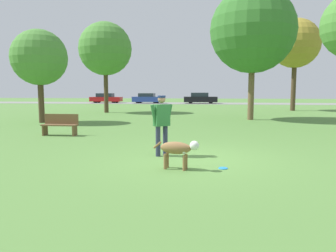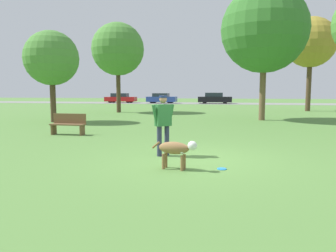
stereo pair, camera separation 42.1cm
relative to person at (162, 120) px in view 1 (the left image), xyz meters
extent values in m
plane|color=#56843D|center=(0.85, -0.32, -0.97)|extent=(120.00, 120.00, 0.00)
cube|color=gray|center=(0.85, 34.96, -0.96)|extent=(120.00, 6.00, 0.01)
cylinder|color=#2D334C|center=(0.09, 0.07, -0.56)|extent=(0.18, 0.18, 0.82)
cylinder|color=#2D334C|center=(-0.09, -0.07, -0.56)|extent=(0.18, 0.18, 0.82)
cube|color=#2D7038|center=(0.00, 0.00, 0.14)|extent=(0.46, 0.44, 0.58)
cylinder|color=#2D7038|center=(0.18, 0.15, 0.14)|extent=(0.22, 0.20, 0.59)
cylinder|color=#2D7038|center=(-0.18, -0.15, 0.14)|extent=(0.22, 0.20, 0.59)
sphere|color=#A87A5B|center=(0.00, 0.00, 0.57)|extent=(0.29, 0.29, 0.20)
cylinder|color=navy|center=(0.00, 0.00, 0.64)|extent=(0.30, 0.30, 0.06)
ellipsoid|color=olive|center=(0.52, -1.46, -0.48)|extent=(0.76, 0.42, 0.28)
ellipsoid|color=white|center=(0.71, -1.50, -0.53)|extent=(0.19, 0.22, 0.15)
sphere|color=white|center=(0.94, -1.55, -0.40)|extent=(0.25, 0.25, 0.21)
cylinder|color=olive|center=(0.75, -1.43, -0.80)|extent=(0.08, 0.08, 0.35)
cylinder|color=olive|center=(0.72, -1.58, -0.80)|extent=(0.08, 0.08, 0.35)
cylinder|color=olive|center=(0.31, -1.34, -0.80)|extent=(0.08, 0.08, 0.35)
cylinder|color=olive|center=(0.28, -1.49, -0.80)|extent=(0.08, 0.08, 0.35)
cylinder|color=olive|center=(0.09, -1.37, -0.44)|extent=(0.21, 0.09, 0.18)
cylinder|color=#268CE5|center=(1.59, -1.29, -0.96)|extent=(0.21, 0.21, 0.02)
torus|color=#268CE5|center=(1.59, -1.29, -0.96)|extent=(0.21, 0.21, 0.02)
cylinder|color=#4C3826|center=(8.61, 20.68, 1.11)|extent=(0.40, 0.40, 4.16)
sphere|color=olive|center=(8.61, 20.68, 4.74)|extent=(4.14, 4.14, 4.14)
cylinder|color=brown|center=(3.83, 11.38, 0.72)|extent=(0.35, 0.35, 3.39)
sphere|color=#38752D|center=(3.83, 11.38, 4.29)|extent=(4.99, 4.99, 4.99)
cylinder|color=#4C3826|center=(-6.66, 16.39, 0.74)|extent=(0.34, 0.34, 3.42)
sphere|color=#4C8938|center=(-6.66, 16.39, 3.99)|extent=(4.10, 4.10, 4.10)
cylinder|color=#4C3826|center=(-7.75, 8.21, 0.23)|extent=(0.31, 0.31, 2.40)
sphere|color=#4C8938|center=(-7.75, 8.21, 2.55)|extent=(2.98, 2.98, 2.98)
cube|color=red|center=(-12.54, 35.14, -0.45)|extent=(4.26, 1.68, 0.60)
cube|color=#232D38|center=(-12.67, 35.14, 0.10)|extent=(2.22, 1.44, 0.51)
cylinder|color=black|center=(-11.26, 35.86, -0.66)|extent=(0.61, 0.20, 0.61)
cylinder|color=black|center=(-11.26, 34.43, -0.66)|extent=(0.61, 0.20, 0.61)
cylinder|color=black|center=(-13.82, 35.86, -0.66)|extent=(0.61, 0.20, 0.61)
cylinder|color=black|center=(-13.82, 34.42, -0.66)|extent=(0.61, 0.20, 0.61)
cube|color=#284293|center=(-6.64, 34.64, -0.43)|extent=(3.99, 1.97, 0.68)
cube|color=#232D38|center=(-6.76, 34.65, 0.14)|extent=(2.10, 1.65, 0.46)
cylinder|color=black|center=(-5.44, 35.40, -0.68)|extent=(0.58, 0.22, 0.57)
cylinder|color=black|center=(-5.49, 33.81, -0.68)|extent=(0.58, 0.22, 0.57)
cylinder|color=black|center=(-7.80, 35.48, -0.68)|extent=(0.58, 0.22, 0.57)
cylinder|color=black|center=(-7.85, 33.88, -0.68)|extent=(0.58, 0.22, 0.57)
cube|color=black|center=(0.41, 34.73, -0.42)|extent=(4.40, 1.98, 0.70)
cube|color=#232D38|center=(0.28, 34.73, 0.19)|extent=(2.31, 1.65, 0.53)
cylinder|color=black|center=(1.69, 35.57, -0.69)|extent=(0.57, 0.22, 0.56)
cylinder|color=black|center=(1.74, 33.98, -0.69)|extent=(0.57, 0.22, 0.56)
cylinder|color=black|center=(-0.92, 35.49, -0.69)|extent=(0.57, 0.22, 0.56)
cylinder|color=black|center=(-0.86, 33.89, -0.69)|extent=(0.57, 0.22, 0.56)
cube|color=brown|center=(-4.52, 3.46, -0.55)|extent=(1.41, 0.43, 0.05)
cube|color=brown|center=(-4.51, 3.64, -0.33)|extent=(1.40, 0.08, 0.40)
cube|color=brown|center=(-3.90, 3.44, -0.77)|extent=(0.07, 0.36, 0.39)
cube|color=brown|center=(-5.14, 3.47, -0.77)|extent=(0.07, 0.36, 0.39)
camera|label=1|loc=(1.20, -8.70, 0.82)|focal=35.00mm
camera|label=2|loc=(1.61, -8.64, 0.82)|focal=35.00mm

